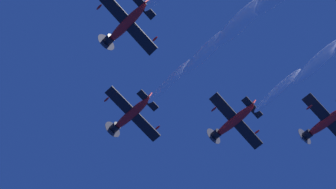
% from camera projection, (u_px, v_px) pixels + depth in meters
% --- Properties ---
extents(airplane_lead, '(7.88, 8.39, 3.47)m').
position_uv_depth(airplane_lead, '(130.00, 115.00, 81.92)').
color(airplane_lead, red).
extents(airplane_left_wingman, '(7.89, 8.20, 3.98)m').
position_uv_depth(airplane_left_wingman, '(125.00, 25.00, 74.79)').
color(airplane_left_wingman, red).
extents(airplane_right_wingman, '(7.89, 8.18, 3.89)m').
position_uv_depth(airplane_right_wingman, '(233.00, 122.00, 82.75)').
color(airplane_right_wingman, red).
extents(airplane_outer_right, '(7.88, 8.35, 3.53)m').
position_uv_depth(airplane_outer_right, '(326.00, 122.00, 82.18)').
color(airplane_outer_right, red).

